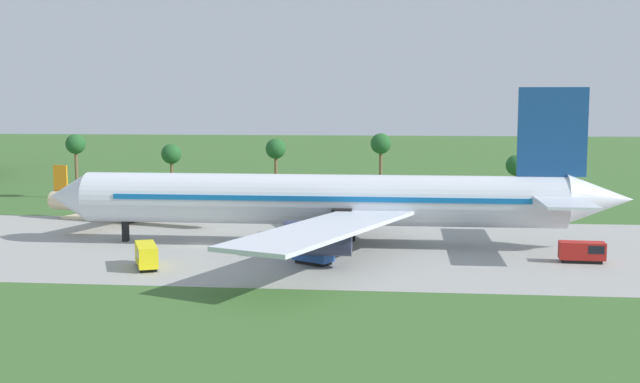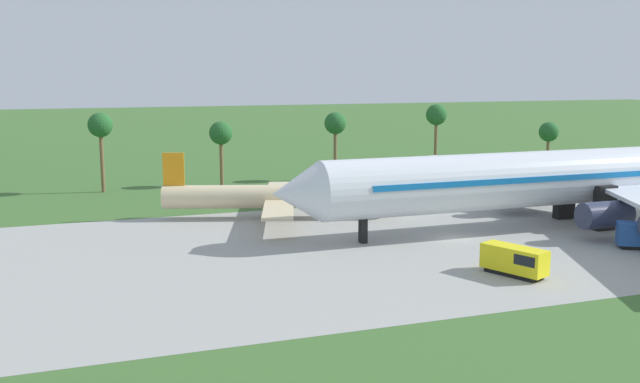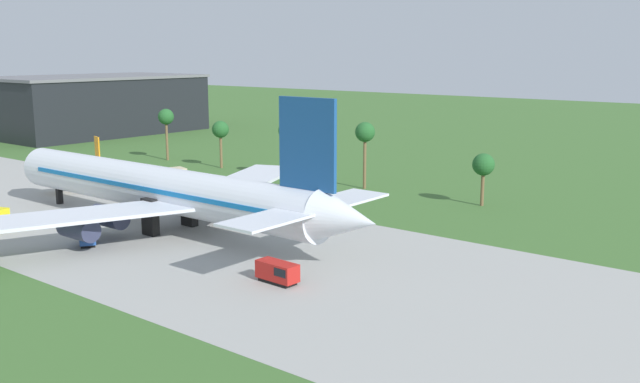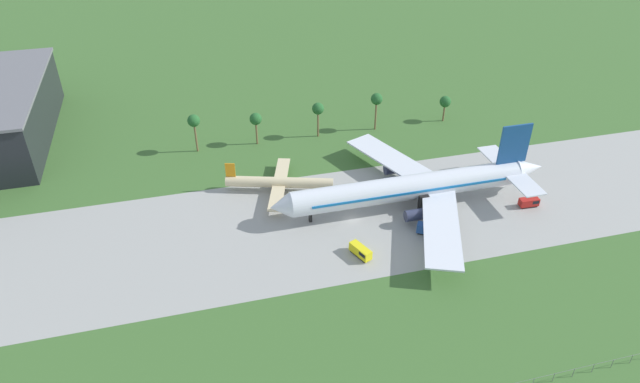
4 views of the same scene
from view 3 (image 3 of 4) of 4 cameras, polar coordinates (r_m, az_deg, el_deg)
The scene contains 8 objects.
ground_plane at distance 115.29m, azimuth -18.13°, elevation -1.74°, with size 600.00×600.00×0.00m, color #3D662D.
taxiway_strip at distance 115.29m, azimuth -18.13°, elevation -1.73°, with size 320.00×44.00×0.02m.
jet_airliner at distance 101.71m, azimuth -12.40°, elevation 0.15°, with size 72.39×62.19×19.52m.
regional_aircraft at distance 136.03m, azimuth -15.79°, elevation 1.45°, with size 27.78×25.25×8.11m.
baggage_tug at distance 77.36m, azimuth -3.34°, elevation -6.45°, with size 5.02×2.23×2.33m.
catering_van at distance 96.89m, azimuth -18.14°, elevation -3.26°, with size 4.87×4.05×2.67m.
terminal_building at distance 228.37m, azimuth -17.61°, elevation 6.65°, with size 36.72×61.20×17.32m.
palm_tree_row at distance 139.67m, azimuth -2.37°, elevation 4.61°, with size 82.26×3.60×12.16m.
Camera 3 is at (94.76, -60.84, 24.69)m, focal length 40.00 mm.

